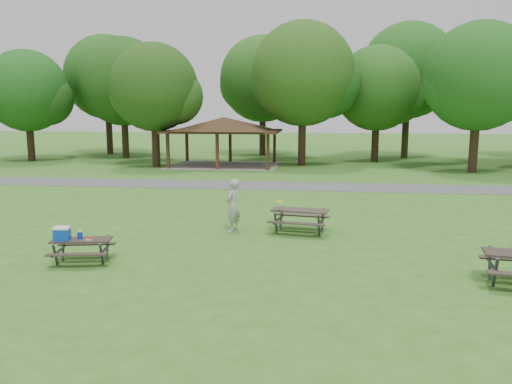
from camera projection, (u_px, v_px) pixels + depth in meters
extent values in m
plane|color=#326B1E|center=(207.00, 255.00, 15.08)|extent=(160.00, 160.00, 0.00)
cube|color=#4D4D4F|center=(260.00, 185.00, 28.78)|extent=(120.00, 3.20, 0.02)
cube|color=#322112|center=(168.00, 151.00, 36.66)|extent=(0.22, 0.22, 2.60)
cube|color=#341E13|center=(187.00, 146.00, 41.94)|extent=(0.22, 0.22, 2.60)
cube|color=#3E2016|center=(217.00, 152.00, 36.20)|extent=(0.22, 0.22, 2.60)
cube|color=#362313|center=(230.00, 146.00, 41.49)|extent=(0.22, 0.22, 2.60)
cube|color=#332112|center=(268.00, 152.00, 35.75)|extent=(0.22, 0.22, 2.60)
cube|color=#361D13|center=(275.00, 147.00, 41.04)|extent=(0.22, 0.22, 2.60)
cube|color=#372016|center=(224.00, 131.00, 38.62)|extent=(8.60, 6.60, 0.16)
pyramid|color=#332214|center=(224.00, 124.00, 38.52)|extent=(7.01, 7.01, 1.00)
cube|color=gray|center=(224.00, 165.00, 39.06)|extent=(8.40, 6.40, 0.03)
cylinder|color=black|center=(31.00, 141.00, 42.33)|extent=(0.60, 0.60, 3.32)
sphere|color=#154A16|center=(27.00, 91.00, 41.64)|extent=(6.80, 6.80, 6.80)
sphere|color=#153F12|center=(47.00, 99.00, 41.86)|extent=(4.42, 4.42, 4.42)
sphere|color=#174F16|center=(11.00, 97.00, 41.70)|extent=(4.08, 4.08, 4.08)
cylinder|color=black|center=(125.00, 137.00, 44.86)|extent=(0.60, 0.60, 3.85)
sphere|color=#184212|center=(123.00, 81.00, 44.06)|extent=(7.80, 7.80, 7.80)
sphere|color=#1D4513|center=(144.00, 90.00, 44.27)|extent=(5.07, 5.07, 5.07)
sphere|color=#164212|center=(105.00, 88.00, 44.15)|extent=(4.68, 4.68, 4.68)
cylinder|color=black|center=(156.00, 144.00, 37.92)|extent=(0.60, 0.60, 3.50)
sphere|color=#1B3F12|center=(154.00, 87.00, 37.22)|extent=(6.60, 6.60, 6.60)
sphere|color=#1E4915|center=(175.00, 96.00, 37.44)|extent=(4.29, 4.29, 4.29)
sphere|color=#1E4D16|center=(136.00, 94.00, 37.27)|extent=(3.96, 3.96, 3.96)
cylinder|color=black|center=(302.00, 140.00, 38.97)|extent=(0.60, 0.60, 4.02)
sphere|color=#204914|center=(303.00, 74.00, 38.15)|extent=(8.00, 8.00, 8.00)
sphere|color=#134313|center=(326.00, 85.00, 38.35)|extent=(5.20, 5.20, 5.20)
sphere|color=#154714|center=(282.00, 82.00, 38.25)|extent=(4.80, 4.80, 4.80)
cylinder|color=black|center=(375.00, 141.00, 41.71)|extent=(0.60, 0.60, 3.43)
sphere|color=#1C4C15|center=(377.00, 88.00, 41.00)|extent=(7.00, 7.00, 7.00)
sphere|color=#1B4915|center=(396.00, 97.00, 41.22)|extent=(4.55, 4.55, 4.55)
sphere|color=#1A4112|center=(360.00, 95.00, 41.06)|extent=(4.20, 4.20, 4.20)
cylinder|color=black|center=(474.00, 145.00, 34.59)|extent=(0.60, 0.60, 3.78)
sphere|color=#164D16|center=(479.00, 76.00, 33.82)|extent=(7.40, 7.40, 7.40)
sphere|color=#1A4A15|center=(502.00, 88.00, 34.03)|extent=(4.81, 4.81, 4.81)
sphere|color=#164F17|center=(456.00, 85.00, 33.90)|extent=(4.44, 4.44, 4.44)
cylinder|color=black|center=(109.00, 132.00, 48.61)|extent=(0.60, 0.60, 4.38)
sphere|color=#184A15|center=(107.00, 77.00, 47.76)|extent=(8.00, 8.00, 8.00)
sphere|color=#194112|center=(126.00, 86.00, 47.96)|extent=(5.20, 5.20, 5.20)
sphere|color=#164D16|center=(90.00, 84.00, 47.86)|extent=(4.80, 4.80, 4.80)
cylinder|color=black|center=(263.00, 134.00, 47.28)|extent=(0.60, 0.60, 4.13)
sphere|color=#1C4D16|center=(263.00, 79.00, 46.45)|extent=(8.00, 8.00, 8.00)
sphere|color=#184714|center=(282.00, 88.00, 46.66)|extent=(5.20, 5.20, 5.20)
sphere|color=#1E4E16|center=(245.00, 86.00, 46.55)|extent=(4.80, 4.80, 4.80)
cylinder|color=#332116|center=(405.00, 133.00, 44.68)|extent=(0.60, 0.60, 4.55)
sphere|color=#174D16|center=(408.00, 71.00, 43.79)|extent=(8.40, 8.40, 8.40)
sphere|color=#1A4012|center=(429.00, 80.00, 43.99)|extent=(5.46, 5.46, 5.46)
sphere|color=#164B15|center=(389.00, 78.00, 43.90)|extent=(5.04, 5.04, 5.04)
cube|color=#2A241E|center=(81.00, 240.00, 14.26)|extent=(1.75, 0.95, 0.05)
cube|color=#2C2520|center=(76.00, 255.00, 13.76)|extent=(1.67, 0.54, 0.04)
cube|color=#2B231F|center=(87.00, 244.00, 14.84)|extent=(1.67, 0.54, 0.04)
cube|color=#444446|center=(55.00, 255.00, 13.93)|extent=(0.12, 0.35, 0.72)
cube|color=#3F3F41|center=(63.00, 248.00, 14.61)|extent=(0.12, 0.35, 0.72)
cube|color=#434346|center=(59.00, 251.00, 14.27)|extent=(0.30, 1.33, 0.05)
cube|color=#3B3B3D|center=(102.00, 254.00, 14.01)|extent=(0.12, 0.35, 0.72)
cube|color=#464749|center=(107.00, 248.00, 14.69)|extent=(0.12, 0.35, 0.72)
cube|color=#3E3E41|center=(105.00, 250.00, 14.35)|extent=(0.30, 1.33, 0.05)
cube|color=#0C41C0|center=(62.00, 235.00, 14.11)|extent=(0.47, 0.38, 0.33)
cube|color=white|center=(62.00, 228.00, 14.07)|extent=(0.49, 0.40, 0.05)
cylinder|color=white|center=(62.00, 226.00, 14.06)|extent=(0.36, 0.09, 0.03)
cylinder|color=#0C35B7|center=(80.00, 235.00, 14.28)|extent=(0.16, 0.16, 0.20)
cylinder|color=white|center=(80.00, 231.00, 14.26)|extent=(0.12, 0.12, 0.05)
cube|color=silver|center=(89.00, 239.00, 14.16)|extent=(0.21, 0.21, 0.06)
cube|color=#A32012|center=(89.00, 237.00, 14.15)|extent=(0.22, 0.22, 0.01)
cube|color=#322A24|center=(300.00, 210.00, 17.73)|extent=(2.09, 1.09, 0.05)
cube|color=#302823|center=(296.00, 223.00, 17.17)|extent=(2.01, 0.60, 0.04)
cube|color=#322924|center=(303.00, 216.00, 18.41)|extent=(2.01, 0.60, 0.04)
cube|color=#454548|center=(276.00, 223.00, 17.62)|extent=(0.13, 0.42, 0.87)
cube|color=#464649|center=(281.00, 218.00, 18.41)|extent=(0.13, 0.42, 0.87)
cube|color=#3F3F42|center=(279.00, 219.00, 18.01)|extent=(0.32, 1.61, 0.05)
cube|color=#3D3D3F|center=(319.00, 225.00, 17.20)|extent=(0.13, 0.42, 0.87)
cube|color=#3B3B3D|center=(323.00, 220.00, 17.98)|extent=(0.13, 0.42, 0.87)
cube|color=#454648|center=(321.00, 222.00, 17.58)|extent=(0.32, 1.61, 0.05)
cube|color=#39393B|center=(495.00, 273.00, 12.22)|extent=(0.13, 0.42, 0.86)
cube|color=#3E3F41|center=(490.00, 263.00, 13.00)|extent=(0.13, 0.42, 0.86)
cube|color=#434346|center=(492.00, 266.00, 12.60)|extent=(0.32, 1.61, 0.05)
cylinder|color=yellow|center=(280.00, 201.00, 17.37)|extent=(0.31, 0.31, 0.02)
imported|color=#A5A5A7|center=(233.00, 205.00, 17.92)|extent=(0.64, 0.80, 1.89)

